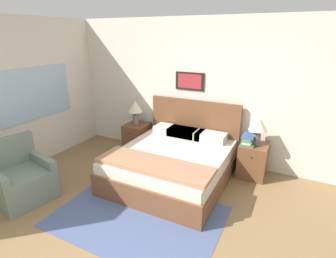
{
  "coord_description": "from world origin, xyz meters",
  "views": [
    {
      "loc": [
        1.49,
        -1.33,
        2.3
      ],
      "look_at": [
        -0.06,
        1.74,
        1.05
      ],
      "focal_mm": 28.0,
      "sensor_mm": 36.0,
      "label": 1
    }
  ],
  "objects_px": {
    "table_lamp_near_window": "(135,108)",
    "bed": "(173,162)",
    "nightstand_by_door": "(253,160)",
    "table_lamp_by_door": "(258,126)",
    "armchair": "(21,180)",
    "nightstand_near_window": "(137,137)"
  },
  "relations": [
    {
      "from": "bed",
      "to": "nightstand_near_window",
      "type": "bearing_deg",
      "value": 149.13
    },
    {
      "from": "table_lamp_near_window",
      "to": "bed",
      "type": "bearing_deg",
      "value": -30.45
    },
    {
      "from": "nightstand_by_door",
      "to": "table_lamp_by_door",
      "type": "height_order",
      "value": "table_lamp_by_door"
    },
    {
      "from": "nightstand_by_door",
      "to": "table_lamp_by_door",
      "type": "xyz_separation_m",
      "value": [
        0.02,
        -0.0,
        0.62
      ]
    },
    {
      "from": "nightstand_by_door",
      "to": "table_lamp_by_door",
      "type": "relative_size",
      "value": 1.19
    },
    {
      "from": "nightstand_near_window",
      "to": "nightstand_by_door",
      "type": "xyz_separation_m",
      "value": [
        2.32,
        0.0,
        0.0
      ]
    },
    {
      "from": "armchair",
      "to": "nightstand_by_door",
      "type": "xyz_separation_m",
      "value": [
        2.91,
        2.2,
        -0.01
      ]
    },
    {
      "from": "bed",
      "to": "armchair",
      "type": "relative_size",
      "value": 2.17
    },
    {
      "from": "bed",
      "to": "armchair",
      "type": "xyz_separation_m",
      "value": [
        -1.75,
        -1.5,
        -0.0
      ]
    },
    {
      "from": "armchair",
      "to": "table_lamp_by_door",
      "type": "xyz_separation_m",
      "value": [
        2.93,
        2.19,
        0.61
      ]
    },
    {
      "from": "table_lamp_near_window",
      "to": "nightstand_by_door",
      "type": "bearing_deg",
      "value": 0.08
    },
    {
      "from": "bed",
      "to": "table_lamp_by_door",
      "type": "bearing_deg",
      "value": 30.27
    },
    {
      "from": "bed",
      "to": "table_lamp_by_door",
      "type": "xyz_separation_m",
      "value": [
        1.18,
        0.69,
        0.61
      ]
    },
    {
      "from": "armchair",
      "to": "table_lamp_by_door",
      "type": "distance_m",
      "value": 3.71
    },
    {
      "from": "table_lamp_by_door",
      "to": "armchair",
      "type": "bearing_deg",
      "value": -143.21
    },
    {
      "from": "bed",
      "to": "nightstand_by_door",
      "type": "relative_size",
      "value": 3.35
    },
    {
      "from": "nightstand_by_door",
      "to": "table_lamp_near_window",
      "type": "bearing_deg",
      "value": -179.92
    },
    {
      "from": "bed",
      "to": "table_lamp_near_window",
      "type": "bearing_deg",
      "value": 149.55
    },
    {
      "from": "table_lamp_near_window",
      "to": "nightstand_near_window",
      "type": "bearing_deg",
      "value": 13.58
    },
    {
      "from": "armchair",
      "to": "nightstand_near_window",
      "type": "height_order",
      "value": "armchair"
    },
    {
      "from": "nightstand_by_door",
      "to": "table_lamp_by_door",
      "type": "bearing_deg",
      "value": -9.81
    },
    {
      "from": "nightstand_near_window",
      "to": "table_lamp_by_door",
      "type": "height_order",
      "value": "table_lamp_by_door"
    }
  ]
}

